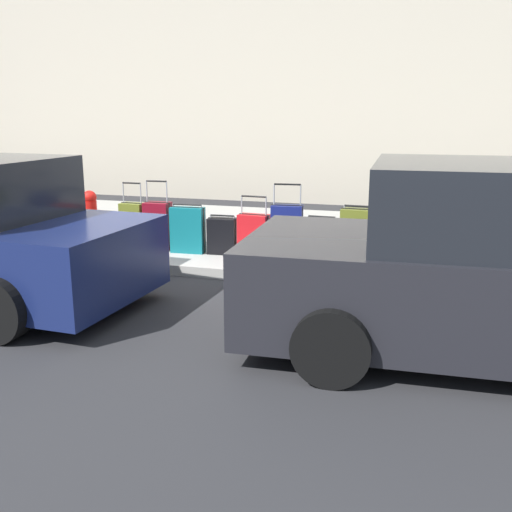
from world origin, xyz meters
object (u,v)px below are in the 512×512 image
suitcase_olive_8 (134,225)px  bollard_post (52,217)px  suitcase_maroon_0 (397,245)px  suitcase_silver_2 (321,241)px  suitcase_red_4 (254,235)px  suitcase_black_5 (223,236)px  suitcase_teal_6 (188,230)px  suitcase_maroon_7 (158,226)px  suitcase_navy_3 (287,232)px  fire_hydrant (91,217)px  suitcase_olive_1 (359,238)px

suitcase_olive_8 → bollard_post: size_ratio=1.14×
suitcase_maroon_0 → bollard_post: bearing=1.1°
suitcase_silver_2 → suitcase_red_4: 0.96m
suitcase_black_5 → suitcase_teal_6: (0.50, 0.07, 0.07)m
suitcase_silver_2 → suitcase_red_4: (0.96, -0.05, 0.01)m
suitcase_maroon_7 → bollard_post: (1.67, 0.17, 0.08)m
bollard_post → suitcase_maroon_0: bearing=-178.9°
suitcase_silver_2 → suitcase_navy_3: bearing=-2.6°
suitcase_navy_3 → suitcase_maroon_7: (1.94, -0.02, -0.02)m
suitcase_silver_2 → suitcase_navy_3: suitcase_navy_3 is taller
fire_hydrant → suitcase_black_5: bearing=-178.5°
suitcase_navy_3 → suitcase_teal_6: suitcase_navy_3 is taller
suitcase_maroon_0 → suitcase_olive_1: size_ratio=0.81×
suitcase_teal_6 → suitcase_silver_2: bearing=-179.9°
suitcase_maroon_7 → bollard_post: suitcase_maroon_7 is taller
suitcase_olive_1 → suitcase_black_5: suitcase_olive_1 is taller
suitcase_maroon_0 → suitcase_olive_8: 3.85m
suitcase_silver_2 → suitcase_navy_3: 0.49m
suitcase_black_5 → suitcase_maroon_7: (0.99, 0.03, 0.10)m
suitcase_navy_3 → suitcase_black_5: 0.96m
suitcase_maroon_7 → suitcase_maroon_0: bearing=178.7°
suitcase_teal_6 → bollard_post: bollard_post is taller
suitcase_olive_1 → suitcase_black_5: 1.95m
suitcase_black_5 → suitcase_maroon_7: bearing=1.7°
suitcase_navy_3 → suitcase_olive_8: size_ratio=1.07×
suitcase_maroon_0 → suitcase_black_5: (2.44, -0.11, -0.04)m
suitcase_olive_1 → suitcase_olive_8: bearing=-2.3°
suitcase_red_4 → suitcase_olive_8: bearing=-1.0°
suitcase_olive_1 → suitcase_navy_3: size_ratio=0.77×
suitcase_navy_3 → suitcase_black_5: size_ratio=1.85×
suitcase_maroon_0 → suitcase_olive_1: (0.50, 0.02, 0.08)m
suitcase_olive_1 → suitcase_teal_6: (2.44, -0.05, -0.05)m
suitcase_maroon_0 → fire_hydrant: 4.53m
suitcase_navy_3 → suitcase_teal_6: (1.46, 0.02, -0.05)m
suitcase_silver_2 → fire_hydrant: bearing=-0.2°
suitcase_red_4 → suitcase_olive_8: (1.88, -0.03, 0.04)m
suitcase_navy_3 → suitcase_maroon_7: bearing=-0.5°
suitcase_red_4 → fire_hydrant: (2.56, 0.03, 0.14)m
suitcase_silver_2 → bollard_post: bearing=1.9°
suitcase_black_5 → suitcase_olive_8: (1.41, -0.01, 0.08)m
suitcase_maroon_0 → suitcase_olive_8: suitcase_olive_8 is taller
suitcase_olive_1 → suitcase_teal_6: bearing=-1.3°
suitcase_navy_3 → suitcase_olive_8: (2.36, -0.06, -0.04)m
suitcase_navy_3 → suitcase_olive_8: 2.36m
suitcase_silver_2 → suitcase_black_5: size_ratio=1.12×
suitcase_maroon_7 → fire_hydrant: 1.10m
suitcase_maroon_0 → suitcase_red_4: bearing=-2.6°
suitcase_navy_3 → suitcase_black_5: suitcase_navy_3 is taller
suitcase_silver_2 → suitcase_teal_6: bearing=0.1°
suitcase_olive_8 → fire_hydrant: suitcase_olive_8 is taller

